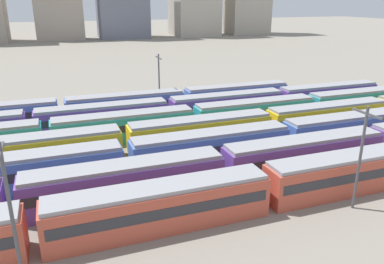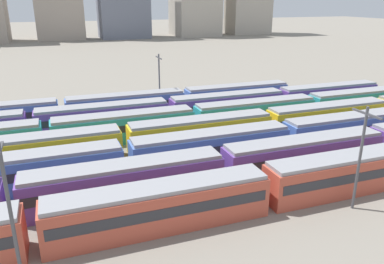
{
  "view_description": "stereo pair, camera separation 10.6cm",
  "coord_description": "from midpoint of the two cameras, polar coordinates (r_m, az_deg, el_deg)",
  "views": [
    {
      "loc": [
        5.19,
        -25.84,
        17.42
      ],
      "look_at": [
        20.26,
        15.6,
        2.04
      ],
      "focal_mm": 35.79,
      "sensor_mm": 36.0,
      "label": 1
    },
    {
      "loc": [
        5.29,
        -25.88,
        17.42
      ],
      "look_at": [
        20.26,
        15.6,
        2.04
      ],
      "focal_mm": 35.79,
      "sensor_mm": 36.0,
      "label": 2
    }
  ],
  "objects": [
    {
      "name": "train_track_0",
      "position": [
        30.9,
        -4.69,
        -10.99
      ],
      "size": [
        55.8,
        3.06,
        3.75
      ],
      "color": "#BC4C38",
      "rests_on": "ground_plane"
    },
    {
      "name": "train_track_3",
      "position": [
        51.16,
        11.32,
        1.19
      ],
      "size": [
        74.7,
        3.06,
        3.75
      ],
      "color": "yellow",
      "rests_on": "ground_plane"
    },
    {
      "name": "train_track_5",
      "position": [
        56.21,
        -3.43,
        3.17
      ],
      "size": [
        74.7,
        3.06,
        3.75
      ],
      "color": "#6B429E",
      "rests_on": "ground_plane"
    },
    {
      "name": "train_track_4",
      "position": [
        60.97,
        17.27,
        3.61
      ],
      "size": [
        112.5,
        3.06,
        3.75
      ],
      "color": "teal",
      "rests_on": "ground_plane"
    },
    {
      "name": "catenary_pole_2",
      "position": [
        26.2,
        -25.43,
        -10.16
      ],
      "size": [
        0.24,
        3.2,
        9.69
      ],
      "color": "#4C4C51",
      "rests_on": "ground_plane"
    },
    {
      "name": "distant_building_2",
      "position": [
        185.55,
        -19.33,
        18.0
      ],
      "size": [
        20.29,
        12.01,
        33.46
      ],
      "primitive_type": "cube",
      "color": "#A89989",
      "rests_on": "ground_plane"
    },
    {
      "name": "train_track_2",
      "position": [
        42.35,
        2.97,
        -2.29
      ],
      "size": [
        55.8,
        3.06,
        3.75
      ],
      "color": "#4C70BC",
      "rests_on": "ground_plane"
    },
    {
      "name": "catenary_pole_1",
      "position": [
        63.17,
        -4.85,
        7.9
      ],
      "size": [
        0.24,
        3.2,
        9.11
      ],
      "color": "#4C4C51",
      "rests_on": "ground_plane"
    },
    {
      "name": "train_track_1",
      "position": [
        37.59,
        4.57,
        -5.22
      ],
      "size": [
        74.7,
        3.06,
        3.75
      ],
      "color": "#6B429E",
      "rests_on": "ground_plane"
    },
    {
      "name": "train_track_6",
      "position": [
        59.95,
        -9.72,
        3.95
      ],
      "size": [
        55.8,
        3.06,
        3.75
      ],
      "color": "#4C70BC",
      "rests_on": "ground_plane"
    },
    {
      "name": "catenary_pole_0",
      "position": [
        35.05,
        23.9,
        -2.98
      ],
      "size": [
        0.24,
        3.2,
        9.25
      ],
      "color": "#4C4C51",
      "rests_on": "ground_plane"
    },
    {
      "name": "ground_plane",
      "position": [
        45.28,
        -24.93,
        -5.31
      ],
      "size": [
        600.0,
        600.0,
        0.0
      ],
      "primitive_type": "plane",
      "color": "gray"
    }
  ]
}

